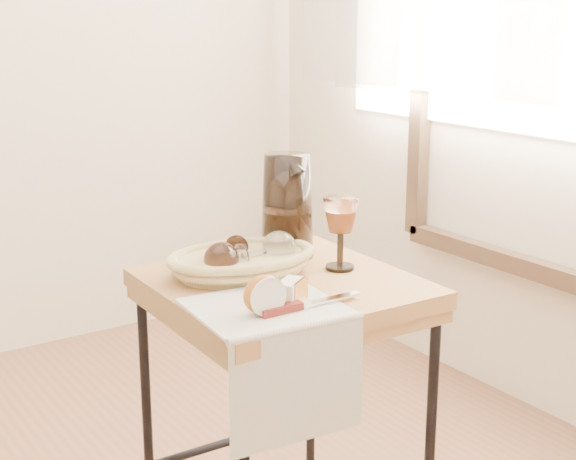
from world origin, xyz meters
TOP-DOWN VIEW (x-y plane):
  - curtain at (1.74, 0.35)m, footprint 0.02×1.00m
  - side_table at (0.69, 0.19)m, footprint 0.56×0.56m
  - tea_towel at (0.56, 0.05)m, footprint 0.31×0.29m
  - bread_basket at (0.63, 0.27)m, footprint 0.34×0.25m
  - goblet_lying_a at (0.61, 0.29)m, footprint 0.15×0.14m
  - goblet_lying_b at (0.68, 0.25)m, footprint 0.14×0.09m
  - pitcher at (0.80, 0.34)m, footprint 0.24×0.29m
  - wine_goblet at (0.85, 0.18)m, footprint 0.10×0.10m
  - apple_half at (0.53, 0.02)m, footprint 0.09×0.05m
  - apple_wedge at (0.61, 0.04)m, footprint 0.08×0.07m
  - table_knife at (0.63, 0.00)m, footprint 0.24×0.02m

SIDE VIEW (x-z plane):
  - side_table at x=0.69m, z-range 0.00..0.69m
  - tea_towel at x=0.56m, z-range 0.69..0.70m
  - table_knife at x=0.63m, z-range 0.70..0.72m
  - bread_basket at x=0.63m, z-range 0.69..0.75m
  - apple_wedge at x=0.61m, z-range 0.70..0.75m
  - apple_half at x=0.53m, z-range 0.70..0.78m
  - goblet_lying_a at x=0.61m, z-range 0.71..0.78m
  - goblet_lying_b at x=0.68m, z-range 0.71..0.79m
  - wine_goblet at x=0.85m, z-range 0.69..0.87m
  - pitcher at x=0.80m, z-range 0.67..0.97m
  - curtain at x=1.74m, z-range 0.10..2.30m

